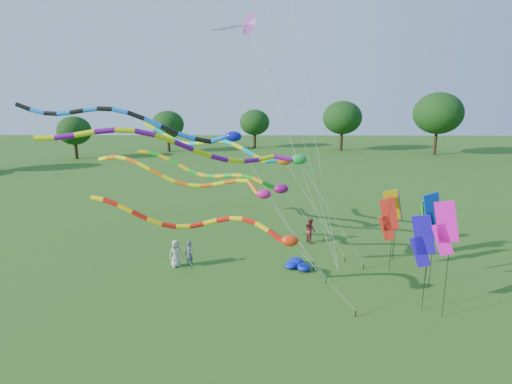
{
  "coord_description": "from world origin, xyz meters",
  "views": [
    {
      "loc": [
        -1.68,
        -17.43,
        9.79
      ],
      "look_at": [
        -1.96,
        3.68,
        4.8
      ],
      "focal_mm": 30.0,
      "sensor_mm": 36.0,
      "label": 1
    }
  ],
  "objects_px": {
    "person_a": "(176,253)",
    "person_b": "(189,254)",
    "person_c": "(310,230)",
    "tube_kite_orange": "(200,180)",
    "blue_nylon_heap": "(300,264)",
    "tube_kite_red": "(218,226)"
  },
  "relations": [
    {
      "from": "tube_kite_orange",
      "to": "person_c",
      "type": "relative_size",
      "value": 7.56
    },
    {
      "from": "person_a",
      "to": "person_c",
      "type": "height_order",
      "value": "person_c"
    },
    {
      "from": "tube_kite_orange",
      "to": "person_a",
      "type": "relative_size",
      "value": 7.9
    },
    {
      "from": "tube_kite_red",
      "to": "person_c",
      "type": "relative_size",
      "value": 7.05
    },
    {
      "from": "person_a",
      "to": "blue_nylon_heap",
      "type": "bearing_deg",
      "value": -28.29
    },
    {
      "from": "blue_nylon_heap",
      "to": "person_a",
      "type": "height_order",
      "value": "person_a"
    },
    {
      "from": "person_b",
      "to": "person_c",
      "type": "height_order",
      "value": "person_c"
    },
    {
      "from": "tube_kite_orange",
      "to": "person_a",
      "type": "height_order",
      "value": "tube_kite_orange"
    },
    {
      "from": "person_a",
      "to": "person_b",
      "type": "bearing_deg",
      "value": -28.56
    },
    {
      "from": "tube_kite_orange",
      "to": "person_b",
      "type": "bearing_deg",
      "value": -179.52
    },
    {
      "from": "person_c",
      "to": "person_b",
      "type": "bearing_deg",
      "value": 92.57
    },
    {
      "from": "tube_kite_red",
      "to": "blue_nylon_heap",
      "type": "height_order",
      "value": "tube_kite_red"
    },
    {
      "from": "person_a",
      "to": "person_b",
      "type": "distance_m",
      "value": 0.78
    },
    {
      "from": "tube_kite_orange",
      "to": "person_b",
      "type": "height_order",
      "value": "tube_kite_orange"
    },
    {
      "from": "tube_kite_red",
      "to": "person_c",
      "type": "xyz_separation_m",
      "value": [
        5.17,
        8.73,
        -3.11
      ]
    },
    {
      "from": "tube_kite_red",
      "to": "blue_nylon_heap",
      "type": "xyz_separation_m",
      "value": [
        4.11,
        4.4,
        -3.7
      ]
    },
    {
      "from": "tube_kite_orange",
      "to": "person_c",
      "type": "bearing_deg",
      "value": 49.21
    },
    {
      "from": "person_b",
      "to": "person_c",
      "type": "bearing_deg",
      "value": 58.02
    },
    {
      "from": "blue_nylon_heap",
      "to": "person_a",
      "type": "distance_m",
      "value": 7.07
    },
    {
      "from": "blue_nylon_heap",
      "to": "person_b",
      "type": "xyz_separation_m",
      "value": [
        -6.27,
        0.15,
        0.53
      ]
    },
    {
      "from": "tube_kite_red",
      "to": "person_c",
      "type": "bearing_deg",
      "value": 67.28
    },
    {
      "from": "tube_kite_red",
      "to": "person_a",
      "type": "bearing_deg",
      "value": 130.55
    }
  ]
}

